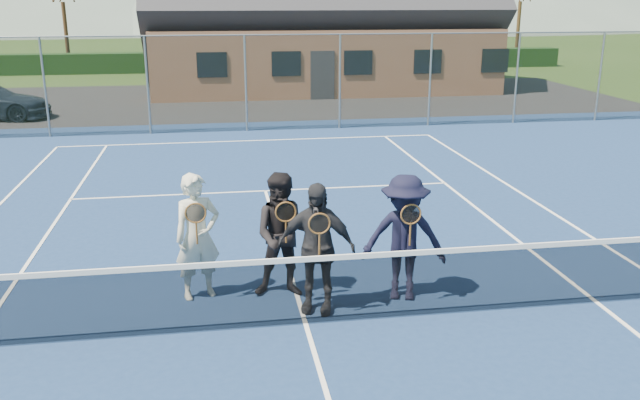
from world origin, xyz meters
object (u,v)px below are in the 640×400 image
object	(u,v)px
tennis_net	(305,288)
clubhouse	(319,0)
player_a	(198,237)
player_c	(316,248)
player_d	(404,238)
player_b	(284,235)

from	to	relation	value
tennis_net	clubhouse	distance (m)	24.57
clubhouse	player_a	distance (m)	23.71
player_c	player_d	distance (m)	1.28
player_a	player_d	bearing A→B (deg)	-10.13
player_c	player_d	world-z (taller)	same
player_c	tennis_net	bearing A→B (deg)	-116.60
clubhouse	player_a	bearing A→B (deg)	-103.18
player_a	player_b	size ratio (longest dim) A/B	1.00
clubhouse	player_d	size ratio (longest dim) A/B	8.67
player_b	player_c	size ratio (longest dim) A/B	1.00
tennis_net	clubhouse	world-z (taller)	clubhouse
tennis_net	player_c	distance (m)	0.60
clubhouse	player_b	size ratio (longest dim) A/B	8.67
player_a	player_b	bearing A→B (deg)	-6.60
player_d	player_a	bearing A→B (deg)	169.87
tennis_net	player_a	distance (m)	1.79
clubhouse	player_d	distance (m)	23.74
player_a	player_d	xyz separation A→B (m)	(2.83, -0.51, -0.00)
tennis_net	player_d	world-z (taller)	player_d
player_a	clubhouse	bearing A→B (deg)	76.82
tennis_net	player_a	size ratio (longest dim) A/B	6.49
tennis_net	player_b	size ratio (longest dim) A/B	6.49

